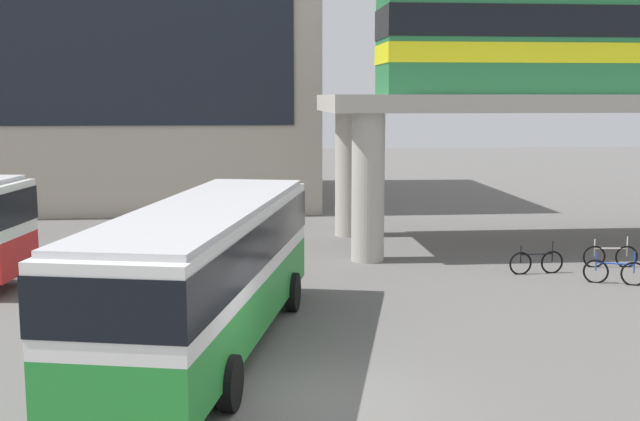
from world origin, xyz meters
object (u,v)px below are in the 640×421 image
at_px(bicycle_blue, 615,272).
at_px(pedestrian_walking_across, 170,249).
at_px(station_building, 65,53).
at_px(bicycle_silver, 610,256).
at_px(bicycle_black, 536,262).
at_px(bus_main, 207,262).

bearing_deg(bicycle_blue, pedestrian_walking_across, 169.77).
xyz_separation_m(bicycle_blue, pedestrian_walking_across, (-13.16, 2.37, 0.48)).
height_order(station_building, bicycle_silver, station_building).
height_order(bicycle_black, bicycle_blue, same).
relative_size(bicycle_silver, pedestrian_walking_across, 1.01).
distance_m(station_building, bus_main, 29.33).
bearing_deg(station_building, bicycle_black, -47.97).
xyz_separation_m(bus_main, bicycle_blue, (11.63, 5.22, -1.63)).
bearing_deg(station_building, bus_main, -72.31).
bearing_deg(pedestrian_walking_across, station_building, 109.99).
bearing_deg(bicycle_blue, station_building, 132.56).
xyz_separation_m(bus_main, pedestrian_walking_across, (-1.53, 7.59, -1.15)).
distance_m(station_building, bicycle_silver, 30.09).
height_order(bicycle_black, pedestrian_walking_across, pedestrian_walking_across).
relative_size(bicycle_black, bicycle_blue, 1.08).
height_order(station_building, bus_main, station_building).
bearing_deg(bicycle_black, pedestrian_walking_across, 175.95).
bearing_deg(station_building, bicycle_silver, -43.06).
bearing_deg(bicycle_blue, bicycle_silver, 67.51).
xyz_separation_m(station_building, bicycle_black, (18.58, -20.61, -7.41)).
distance_m(bicycle_blue, bicycle_silver, 2.46).
relative_size(bus_main, bicycle_silver, 6.34).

